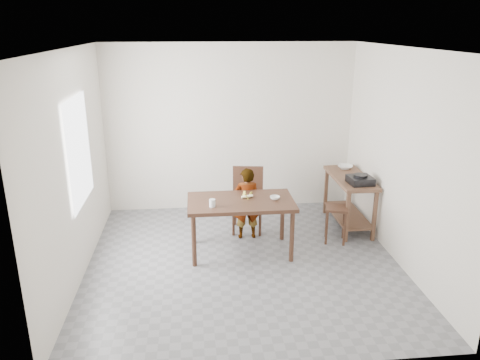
{
  "coord_description": "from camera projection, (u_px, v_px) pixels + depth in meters",
  "views": [
    {
      "loc": [
        -0.59,
        -5.42,
        2.95
      ],
      "look_at": [
        0.0,
        0.4,
        1.0
      ],
      "focal_mm": 35.0,
      "sensor_mm": 36.0,
      "label": 1
    }
  ],
  "objects": [
    {
      "name": "wall_front",
      "position": [
        270.0,
        233.0,
        3.77
      ],
      "size": [
        4.0,
        0.04,
        2.7
      ],
      "primitive_type": "cube",
      "color": "white",
      "rests_on": "ground"
    },
    {
      "name": "floor",
      "position": [
        243.0,
        263.0,
        6.11
      ],
      "size": [
        4.0,
        4.0,
        0.04
      ],
      "primitive_type": "cube",
      "color": "slate",
      "rests_on": "ground"
    },
    {
      "name": "wall_left",
      "position": [
        73.0,
        168.0,
        5.49
      ],
      "size": [
        0.04,
        4.0,
        2.7
      ],
      "primitive_type": "cube",
      "color": "white",
      "rests_on": "ground"
    },
    {
      "name": "wall_back",
      "position": [
        230.0,
        128.0,
        7.59
      ],
      "size": [
        4.0,
        0.04,
        2.7
      ],
      "primitive_type": "cube",
      "color": "white",
      "rests_on": "ground"
    },
    {
      "name": "dining_table",
      "position": [
        241.0,
        226.0,
        6.27
      ],
      "size": [
        1.4,
        0.8,
        0.75
      ],
      "primitive_type": null,
      "color": "#402619",
      "rests_on": "floor"
    },
    {
      "name": "dining_chair",
      "position": [
        247.0,
        201.0,
        6.92
      ],
      "size": [
        0.52,
        0.52,
        0.94
      ],
      "primitive_type": null,
      "rotation": [
        0.0,
        0.0,
        -0.16
      ],
      "color": "#402619",
      "rests_on": "floor"
    },
    {
      "name": "glass_tumbler",
      "position": [
        212.0,
        203.0,
        5.93
      ],
      "size": [
        0.1,
        0.1,
        0.1
      ],
      "primitive_type": "cylinder",
      "rotation": [
        0.0,
        0.0,
        -0.24
      ],
      "color": "white",
      "rests_on": "dining_table"
    },
    {
      "name": "gas_burner",
      "position": [
        360.0,
        180.0,
        6.63
      ],
      "size": [
        0.35,
        0.35,
        0.11
      ],
      "primitive_type": "cube",
      "rotation": [
        0.0,
        0.0,
        0.09
      ],
      "color": "black",
      "rests_on": "prep_counter"
    },
    {
      "name": "child",
      "position": [
        246.0,
        203.0,
        6.67
      ],
      "size": [
        0.39,
        0.27,
        1.05
      ],
      "primitive_type": "imported",
      "rotation": [
        0.0,
        0.0,
        3.18
      ],
      "color": "silver",
      "rests_on": "floor"
    },
    {
      "name": "serving_bowl",
      "position": [
        345.0,
        167.0,
        7.32
      ],
      "size": [
        0.3,
        0.3,
        0.06
      ],
      "primitive_type": "imported",
      "rotation": [
        0.0,
        0.0,
        -0.38
      ],
      "color": "white",
      "rests_on": "prep_counter"
    },
    {
      "name": "banana",
      "position": [
        247.0,
        196.0,
        6.22
      ],
      "size": [
        0.18,
        0.14,
        0.06
      ],
      "primitive_type": null,
      "rotation": [
        0.0,
        0.0,
        0.09
      ],
      "color": "gold",
      "rests_on": "dining_table"
    },
    {
      "name": "ceiling",
      "position": [
        244.0,
        46.0,
        5.25
      ],
      "size": [
        4.0,
        4.0,
        0.04
      ],
      "primitive_type": "cube",
      "color": "white",
      "rests_on": "wall_back"
    },
    {
      "name": "stool",
      "position": [
        335.0,
        224.0,
        6.62
      ],
      "size": [
        0.37,
        0.37,
        0.53
      ],
      "primitive_type": null,
      "rotation": [
        0.0,
        0.0,
        -0.27
      ],
      "color": "#402619",
      "rests_on": "floor"
    },
    {
      "name": "small_bowl",
      "position": [
        275.0,
        198.0,
        6.19
      ],
      "size": [
        0.17,
        0.17,
        0.04
      ],
      "primitive_type": "imported",
      "rotation": [
        0.0,
        0.0,
        0.32
      ],
      "color": "white",
      "rests_on": "dining_table"
    },
    {
      "name": "wall_right",
      "position": [
        403.0,
        159.0,
        5.87
      ],
      "size": [
        0.04,
        4.0,
        2.7
      ],
      "primitive_type": "cube",
      "color": "white",
      "rests_on": "ground"
    },
    {
      "name": "window_pane",
      "position": [
        79.0,
        151.0,
        5.63
      ],
      "size": [
        0.02,
        1.1,
        1.3
      ],
      "primitive_type": "cube",
      "color": "white",
      "rests_on": "wall_left"
    },
    {
      "name": "prep_counter",
      "position": [
        349.0,
        201.0,
        7.09
      ],
      "size": [
        0.5,
        1.2,
        0.8
      ],
      "primitive_type": null,
      "color": "brown",
      "rests_on": "floor"
    }
  ]
}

